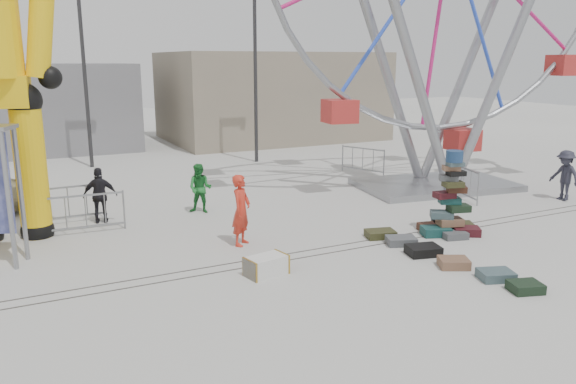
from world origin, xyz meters
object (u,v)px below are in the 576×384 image
suitcase_tower (450,211)px  steamer_trunk (266,266)px  barricade_wheel_back (363,160)px  pedestrian_green (200,188)px  barricade_dummy_c (86,213)px  lamp_post_left (86,62)px  pedestrian_grey (565,175)px  barricade_dummy_b (68,204)px  barricade_wheel_front (463,183)px  lamp_post_right (257,62)px  pedestrian_red (241,210)px  pedestrian_black (100,195)px

suitcase_tower → steamer_trunk: bearing=-151.2°
barricade_wheel_back → pedestrian_green: pedestrian_green is taller
suitcase_tower → barricade_dummy_c: suitcase_tower is taller
lamp_post_left → pedestrian_grey: lamp_post_left is taller
barricade_dummy_c → pedestrian_grey: size_ratio=1.19×
barricade_dummy_b → barricade_wheel_front: (12.24, -2.84, 0.00)m
lamp_post_right → pedestrian_red: bearing=-115.5°
lamp_post_left → barricade_wheel_back: size_ratio=4.00×
lamp_post_right → pedestrian_grey: bearing=-61.2°
pedestrian_red → pedestrian_grey: 11.40m
barricade_dummy_b → barricade_dummy_c: same height
pedestrian_red → steamer_trunk: bearing=-142.0°
barricade_wheel_back → pedestrian_green: size_ratio=1.32×
steamer_trunk → barricade_dummy_b: bearing=107.8°
barricade_wheel_front → pedestrian_red: 8.62m
suitcase_tower → pedestrian_green: 7.35m
pedestrian_black → pedestrian_green: bearing=-171.3°
barricade_dummy_c → barricade_wheel_back: bearing=20.2°
barricade_dummy_b → pedestrian_grey: bearing=-18.0°
steamer_trunk → pedestrian_black: pedestrian_black is taller
barricade_wheel_back → pedestrian_black: size_ratio=1.24×
lamp_post_right → barricade_wheel_front: lamp_post_right is taller
suitcase_tower → pedestrian_green: (-5.35, 5.04, 0.12)m
pedestrian_red → pedestrian_black: size_ratio=1.12×
suitcase_tower → pedestrian_red: bearing=-173.5°
barricade_dummy_c → barricade_dummy_b: bearing=106.8°
pedestrian_red → pedestrian_green: (0.02, 3.43, -0.15)m
lamp_post_right → pedestrian_green: bearing=-124.8°
barricade_wheel_back → pedestrian_black: pedestrian_black is taller
pedestrian_red → pedestrian_black: bearing=84.0°
suitcase_tower → pedestrian_black: bearing=170.7°
steamer_trunk → barricade_wheel_front: size_ratio=0.45×
lamp_post_left → barricade_dummy_c: (-1.58, -10.06, -3.93)m
suitcase_tower → barricade_wheel_back: bearing=95.6°
barricade_dummy_b → suitcase_tower: bearing=-33.3°
barricade_wheel_back → pedestrian_red: size_ratio=1.10×
barricade_dummy_b → pedestrian_grey: 15.76m
steamer_trunk → barricade_wheel_front: barricade_wheel_front is taller
steamer_trunk → barricade_wheel_back: (8.19, 8.46, 0.34)m
lamp_post_left → barricade_wheel_front: lamp_post_left is taller
suitcase_tower → pedestrian_green: bearing=159.9°
suitcase_tower → pedestrian_red: (-5.37, 1.62, 0.27)m
barricade_wheel_front → pedestrian_grey: size_ratio=1.19×
lamp_post_left → pedestrian_red: bearing=-81.9°
barricade_wheel_back → pedestrian_grey: size_ratio=1.19×
lamp_post_right → barricade_wheel_back: (2.71, -4.54, -3.93)m
lamp_post_right → barricade_dummy_c: lamp_post_right is taller
barricade_wheel_back → pedestrian_green: bearing=-93.6°
suitcase_tower → pedestrian_red: size_ratio=1.25×
steamer_trunk → pedestrian_grey: 11.83m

